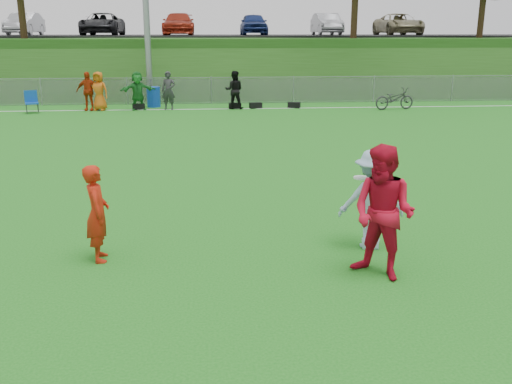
{
  "coord_description": "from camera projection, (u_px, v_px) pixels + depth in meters",
  "views": [
    {
      "loc": [
        -0.17,
        -7.85,
        3.45
      ],
      "look_at": [
        0.53,
        0.5,
        1.06
      ],
      "focal_mm": 40.0,
      "sensor_mm": 36.0,
      "label": 1
    }
  ],
  "objects": [
    {
      "name": "ground",
      "position": [
        223.0,
        270.0,
        8.48
      ],
      "size": [
        120.0,
        120.0,
        0.0
      ],
      "primitive_type": "plane",
      "color": "#176515",
      "rests_on": "ground"
    },
    {
      "name": "sideline_far",
      "position": [
        212.0,
        109.0,
        25.73
      ],
      "size": [
        60.0,
        0.1,
        0.01
      ],
      "primitive_type": "cube",
      "color": "white",
      "rests_on": "ground"
    },
    {
      "name": "fence",
      "position": [
        211.0,
        90.0,
        27.47
      ],
      "size": [
        58.0,
        0.06,
        1.3
      ],
      "color": "gray",
      "rests_on": "ground"
    },
    {
      "name": "berm",
      "position": [
        210.0,
        60.0,
        37.78
      ],
      "size": [
        120.0,
        18.0,
        3.0
      ],
      "primitive_type": "cube",
      "color": "#214D15",
      "rests_on": "ground"
    },
    {
      "name": "parking_lot",
      "position": [
        209.0,
        36.0,
        39.27
      ],
      "size": [
        120.0,
        12.0,
        0.1
      ],
      "primitive_type": "cube",
      "color": "black",
      "rests_on": "berm"
    },
    {
      "name": "car_row",
      "position": [
        191.0,
        24.0,
        38.01
      ],
      "size": [
        32.04,
        5.18,
        1.44
      ],
      "color": "white",
      "rests_on": "parking_lot"
    },
    {
      "name": "spectator_row",
      "position": [
        147.0,
        91.0,
        25.27
      ],
      "size": [
        7.41,
        0.92,
        1.69
      ],
      "color": "#B32E0C",
      "rests_on": "ground"
    },
    {
      "name": "gear_bags",
      "position": [
        231.0,
        106.0,
        25.86
      ],
      "size": [
        7.64,
        0.46,
        0.26
      ],
      "color": "black",
      "rests_on": "ground"
    },
    {
      "name": "player_red_left",
      "position": [
        97.0,
        213.0,
        8.68
      ],
      "size": [
        0.45,
        0.6,
        1.51
      ],
      "primitive_type": "imported",
      "rotation": [
        0.0,
        0.0,
        1.74
      ],
      "color": "red",
      "rests_on": "ground"
    },
    {
      "name": "player_red_center",
      "position": [
        383.0,
        213.0,
        8.01
      ],
      "size": [
        1.18,
        1.18,
        1.93
      ],
      "primitive_type": "imported",
      "rotation": [
        0.0,
        0.0,
        -0.77
      ],
      "color": "red",
      "rests_on": "ground"
    },
    {
      "name": "player_blue",
      "position": [
        372.0,
        200.0,
        9.16
      ],
      "size": [
        1.1,
        0.69,
        1.63
      ],
      "primitive_type": "imported",
      "rotation": [
        0.0,
        0.0,
        3.07
      ],
      "color": "#91B1CA",
      "rests_on": "ground"
    },
    {
      "name": "frisbee",
      "position": [
        361.0,
        178.0,
        9.31
      ],
      "size": [
        0.26,
        0.26,
        0.02
      ],
      "color": "silver",
      "rests_on": "ground"
    },
    {
      "name": "recycling_bin",
      "position": [
        154.0,
        97.0,
        26.35
      ],
      "size": [
        0.7,
        0.7,
        0.92
      ],
      "primitive_type": "cylinder",
      "rotation": [
        0.0,
        0.0,
        0.16
      ],
      "color": "#103EB5",
      "rests_on": "ground"
    },
    {
      "name": "camp_chair",
      "position": [
        32.0,
        107.0,
        24.44
      ],
      "size": [
        0.68,
        0.68,
        0.95
      ],
      "rotation": [
        0.0,
        0.0,
        0.33
      ],
      "color": "#0F44A3",
      "rests_on": "ground"
    },
    {
      "name": "bicycle",
      "position": [
        394.0,
        99.0,
        25.49
      ],
      "size": [
        1.91,
        0.95,
        0.96
      ],
      "primitive_type": "imported",
      "rotation": [
        0.0,
        0.0,
        1.75
      ],
      "color": "#29292B",
      "rests_on": "ground"
    }
  ]
}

